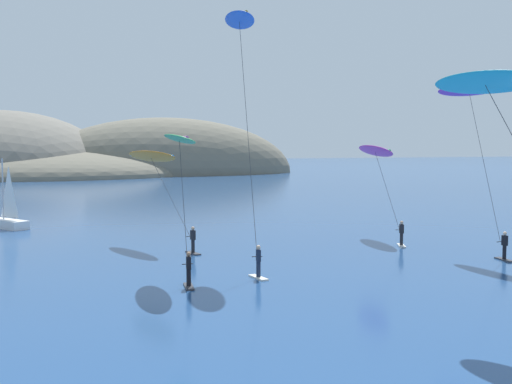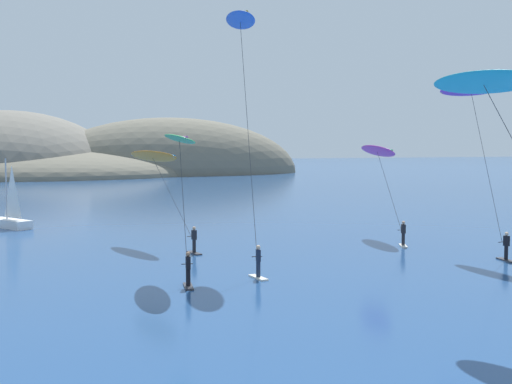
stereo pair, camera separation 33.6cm
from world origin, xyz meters
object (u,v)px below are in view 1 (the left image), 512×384
(sailboat_near, at_px, (4,220))
(kitesurfer_orange, at_px, (154,162))
(kitesurfer_purple, at_px, (472,102))
(kitesurfer_blue, at_px, (241,38))
(kitesurfer_cyan, at_px, (495,100))
(kitesurfer_green, at_px, (180,148))
(kitesurfer_magenta, at_px, (377,156))

(sailboat_near, bearing_deg, kitesurfer_orange, -54.26)
(kitesurfer_purple, relative_size, kitesurfer_blue, 0.75)
(sailboat_near, bearing_deg, kitesurfer_blue, -58.98)
(sailboat_near, height_order, kitesurfer_cyan, kitesurfer_cyan)
(kitesurfer_orange, relative_size, kitesurfer_cyan, 0.94)
(kitesurfer_blue, distance_m, kitesurfer_cyan, 17.21)
(kitesurfer_purple, bearing_deg, sailboat_near, 138.74)
(sailboat_near, height_order, kitesurfer_blue, kitesurfer_blue)
(kitesurfer_blue, bearing_deg, kitesurfer_cyan, -76.24)
(sailboat_near, bearing_deg, kitesurfer_cyan, -65.87)
(kitesurfer_purple, distance_m, kitesurfer_orange, 21.04)
(kitesurfer_purple, bearing_deg, kitesurfer_green, -178.02)
(kitesurfer_magenta, distance_m, kitesurfer_green, 19.40)
(kitesurfer_green, distance_m, kitesurfer_blue, 8.38)
(sailboat_near, xyz_separation_m, kitesurfer_cyan, (16.81, -37.52, 7.80))
(kitesurfer_magenta, relative_size, kitesurfer_green, 1.15)
(kitesurfer_cyan, bearing_deg, sailboat_near, 114.13)
(kitesurfer_magenta, xyz_separation_m, kitesurfer_blue, (-12.77, -5.62, 6.94))
(kitesurfer_magenta, xyz_separation_m, kitesurfer_cyan, (-8.82, -21.76, 2.45))
(sailboat_near, relative_size, kitesurfer_purple, 0.53)
(sailboat_near, distance_m, kitesurfer_purple, 37.35)
(sailboat_near, bearing_deg, kitesurfer_green, -71.21)
(kitesurfer_green, distance_m, kitesurfer_orange, 11.42)
(kitesurfer_purple, xyz_separation_m, kitesurfer_orange, (-17.73, 10.66, -3.86))
(kitesurfer_green, xyz_separation_m, kitesurfer_blue, (4.49, 3.20, 6.31))
(sailboat_near, height_order, kitesurfer_purple, kitesurfer_purple)
(kitesurfer_magenta, bearing_deg, kitesurfer_green, -152.94)
(sailboat_near, distance_m, kitesurfer_magenta, 30.56)
(kitesurfer_magenta, bearing_deg, kitesurfer_orange, 171.18)
(kitesurfer_blue, xyz_separation_m, kitesurfer_cyan, (3.95, -16.14, -4.49))
(kitesurfer_purple, bearing_deg, kitesurfer_cyan, -127.59)
(sailboat_near, xyz_separation_m, kitesurfer_green, (8.37, -24.59, 5.97))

